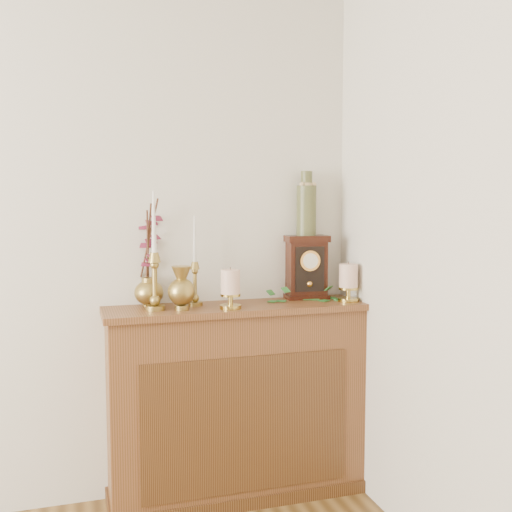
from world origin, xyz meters
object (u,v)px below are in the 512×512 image
object	(u,v)px
bud_vase	(182,289)
mantel_clock	(306,267)
ceramic_vase	(306,207)
ginger_jar	(150,257)
candlestick_center	(195,276)
candlestick_left	(155,272)

from	to	relation	value
bud_vase	mantel_clock	world-z (taller)	mantel_clock
mantel_clock	ceramic_vase	xyz separation A→B (m)	(0.00, 0.00, 0.30)
ginger_jar	candlestick_center	bearing A→B (deg)	-22.78
candlestick_left	bud_vase	bearing A→B (deg)	-16.50
ginger_jar	ceramic_vase	bearing A→B (deg)	-2.19
candlestick_center	bud_vase	xyz separation A→B (m)	(-0.08, -0.10, -0.04)
candlestick_left	candlestick_center	size ratio (longest dim) A/B	1.26
ceramic_vase	bud_vase	bearing A→B (deg)	-166.67
candlestick_left	ginger_jar	distance (m)	0.16
candlestick_center	bud_vase	world-z (taller)	candlestick_center
candlestick_center	ginger_jar	bearing A→B (deg)	157.22
ginger_jar	mantel_clock	distance (m)	0.78
ginger_jar	ceramic_vase	world-z (taller)	ceramic_vase
ginger_jar	ceramic_vase	distance (m)	0.81
ginger_jar	mantel_clock	xyz separation A→B (m)	(0.77, -0.03, -0.07)
candlestick_center	candlestick_left	bearing A→B (deg)	-160.60
candlestick_left	candlestick_center	world-z (taller)	candlestick_left
candlestick_center	ceramic_vase	distance (m)	0.66
candlestick_center	mantel_clock	bearing A→B (deg)	5.00
candlestick_left	bud_vase	size ratio (longest dim) A/B	2.68
mantel_clock	ginger_jar	bearing A→B (deg)	-177.42
mantel_clock	ceramic_vase	bearing A→B (deg)	90.00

